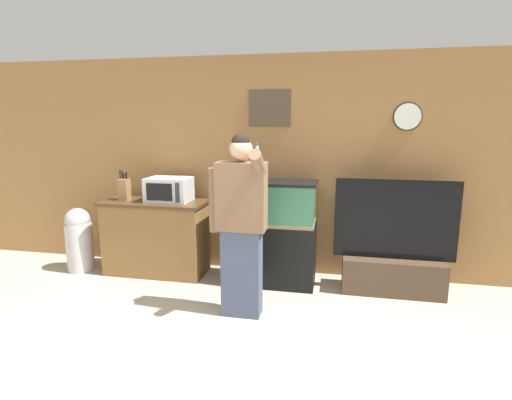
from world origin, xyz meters
name	(u,v)px	position (x,y,z in m)	size (l,w,h in m)	color
wall_back_paneled	(282,167)	(0.00, 2.51, 1.30)	(10.00, 0.08, 2.60)	olive
counter_island	(156,237)	(-1.48, 2.12, 0.45)	(1.25, 0.54, 0.90)	brown
microwave	(169,190)	(-1.30, 2.15, 1.04)	(0.51, 0.37, 0.28)	silver
knife_block	(124,189)	(-1.86, 2.10, 1.04)	(0.12, 0.12, 0.37)	olive
aquarium_on_stand	(270,233)	(-0.06, 2.10, 0.60)	(1.02, 0.48, 1.19)	black
tv_on_stand	(393,260)	(1.29, 2.10, 0.36)	(1.28, 0.40, 1.24)	#4C3828
person_standing	(240,223)	(-0.21, 1.27, 0.91)	(0.55, 0.41, 1.74)	#424C66
trash_bin	(79,239)	(-2.46, 2.01, 0.41)	(0.32, 0.32, 0.80)	#B7B7BC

